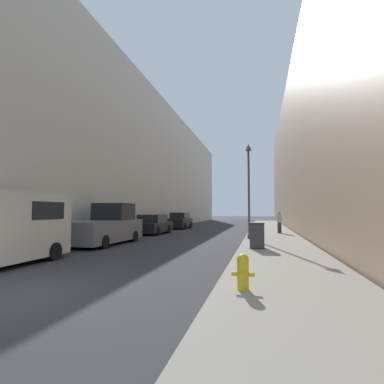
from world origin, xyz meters
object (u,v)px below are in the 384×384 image
(parked_sedan_far, at_px, (180,221))
(pedestrian_on_sidewalk, at_px, (279,222))
(pickup_truck, at_px, (107,227))
(lamppost, at_px, (249,180))
(fire_hydrant, at_px, (243,271))
(parked_sedan_near, at_px, (153,225))
(white_van, at_px, (4,225))
(trash_bin, at_px, (257,235))

(parked_sedan_far, relative_size, pedestrian_on_sidewalk, 2.56)
(pickup_truck, bearing_deg, lamppost, 25.63)
(fire_hydrant, height_order, parked_sedan_near, parked_sedan_near)
(pickup_truck, distance_m, pedestrian_on_sidewalk, 12.88)
(pickup_truck, height_order, parked_sedan_far, pickup_truck)
(white_van, distance_m, parked_sedan_far, 21.36)
(white_van, bearing_deg, pickup_truck, 90.00)
(trash_bin, distance_m, white_van, 9.75)
(lamppost, bearing_deg, trash_bin, -83.71)
(lamppost, bearing_deg, pickup_truck, -154.37)
(pickup_truck, bearing_deg, trash_bin, -7.74)
(parked_sedan_near, distance_m, parked_sedan_far, 7.42)
(fire_hydrant, bearing_deg, parked_sedan_far, 108.52)
(trash_bin, bearing_deg, lamppost, 96.29)
(parked_sedan_near, bearing_deg, fire_hydrant, -63.26)
(trash_bin, distance_m, parked_sedan_far, 17.65)
(fire_hydrant, distance_m, parked_sedan_near, 17.45)
(parked_sedan_near, distance_m, pedestrian_on_sidewalk, 9.68)
(fire_hydrant, distance_m, parked_sedan_far, 24.27)
(lamppost, bearing_deg, fire_hydrant, -88.49)
(parked_sedan_far, bearing_deg, parked_sedan_near, -91.13)
(fire_hydrant, distance_m, pickup_truck, 11.39)
(trash_bin, distance_m, parked_sedan_near, 11.61)
(fire_hydrant, bearing_deg, pedestrian_on_sidewalk, 84.22)
(pedestrian_on_sidewalk, bearing_deg, fire_hydrant, -95.78)
(parked_sedan_near, height_order, parked_sedan_far, parked_sedan_far)
(parked_sedan_far, distance_m, pedestrian_on_sidewalk, 11.18)
(pedestrian_on_sidewalk, bearing_deg, white_van, -121.75)
(trash_bin, distance_m, pickup_truck, 8.05)
(parked_sedan_far, bearing_deg, lamppost, -56.37)
(white_van, xyz_separation_m, parked_sedan_far, (0.07, 21.35, -0.57))
(fire_hydrant, height_order, pickup_truck, pickup_truck)
(trash_bin, relative_size, parked_sedan_near, 0.25)
(pedestrian_on_sidewalk, bearing_deg, parked_sedan_near, -171.58)
(trash_bin, xyz_separation_m, parked_sedan_near, (-8.05, 8.36, -0.02))
(lamppost, distance_m, parked_sedan_near, 8.91)
(fire_hydrant, height_order, trash_bin, trash_bin)
(pedestrian_on_sidewalk, bearing_deg, lamppost, -111.69)
(pickup_truck, distance_m, parked_sedan_near, 7.28)
(lamppost, relative_size, parked_sedan_far, 1.38)
(white_van, xyz_separation_m, pickup_truck, (0.00, 6.65, -0.40))
(pickup_truck, xyz_separation_m, pedestrian_on_sidewalk, (9.50, 8.69, 0.03))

